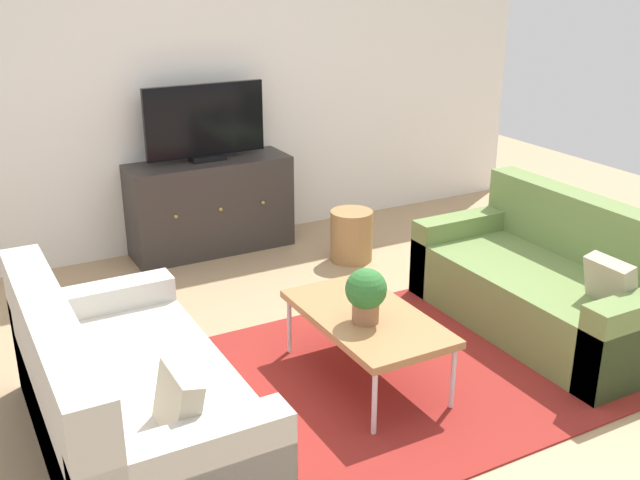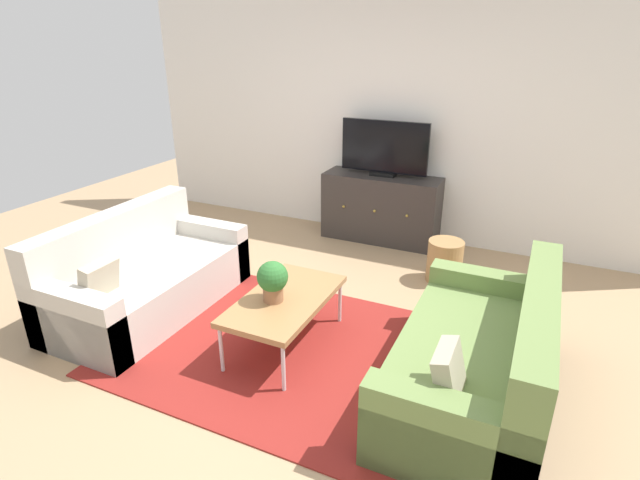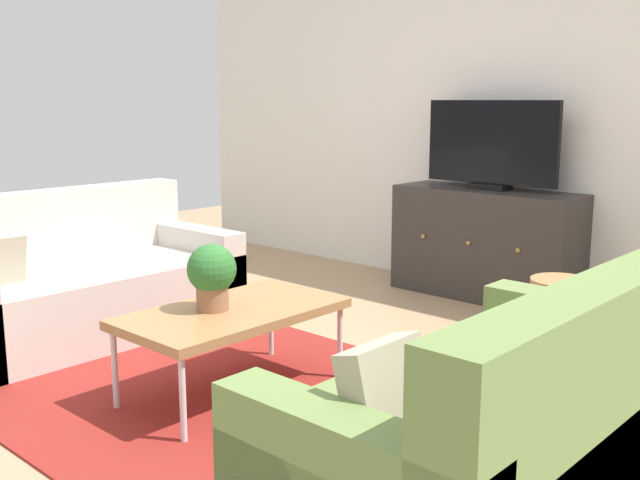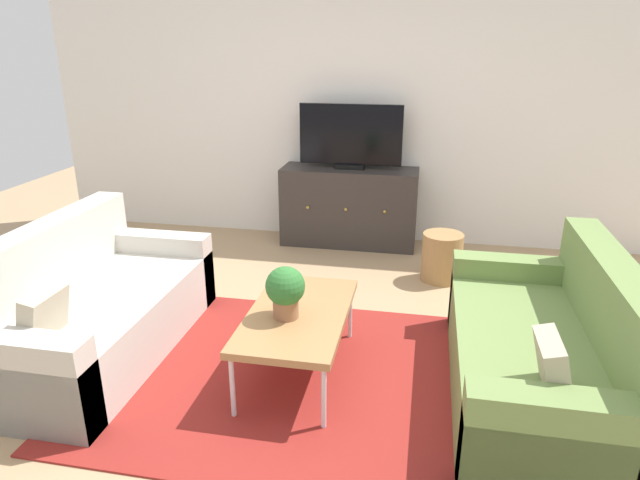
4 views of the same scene
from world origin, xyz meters
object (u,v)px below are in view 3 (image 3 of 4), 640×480
(couch_right_side, at_px, (514,430))
(potted_plant, at_px, (212,274))
(wicker_basket, at_px, (560,316))
(couch_left_side, at_px, (77,287))
(tv_console, at_px, (486,244))
(coffee_table, at_px, (232,315))
(flat_screen_tv, at_px, (491,145))

(couch_right_side, relative_size, potted_plant, 5.61)
(couch_right_side, bearing_deg, wicker_basket, 109.82)
(couch_left_side, relative_size, tv_console, 1.32)
(couch_left_side, distance_m, couch_right_side, 2.88)
(couch_right_side, distance_m, wicker_basket, 1.73)
(wicker_basket, bearing_deg, tv_console, 140.51)
(potted_plant, relative_size, wicker_basket, 0.75)
(couch_right_side, relative_size, wicker_basket, 4.22)
(coffee_table, height_order, potted_plant, potted_plant)
(potted_plant, bearing_deg, couch_left_side, 177.02)
(couch_right_side, distance_m, coffee_table, 1.46)
(coffee_table, bearing_deg, flat_screen_tv, 90.83)
(coffee_table, relative_size, potted_plant, 3.37)
(potted_plant, bearing_deg, tv_console, 89.55)
(couch_right_side, distance_m, flat_screen_tv, 2.93)
(coffee_table, distance_m, tv_console, 2.37)
(couch_right_side, bearing_deg, flat_screen_tv, 121.97)
(tv_console, distance_m, flat_screen_tv, 0.69)
(couch_right_side, distance_m, potted_plant, 1.55)
(potted_plant, distance_m, flat_screen_tv, 2.51)
(potted_plant, relative_size, flat_screen_tv, 0.32)
(potted_plant, height_order, wicker_basket, potted_plant)
(coffee_table, xyz_separation_m, potted_plant, (-0.05, -0.07, 0.20))
(flat_screen_tv, height_order, wicker_basket, flat_screen_tv)
(coffee_table, height_order, flat_screen_tv, flat_screen_tv)
(couch_right_side, bearing_deg, tv_console, 122.19)
(wicker_basket, bearing_deg, couch_right_side, -70.18)
(couch_left_side, xyz_separation_m, couch_right_side, (2.88, 0.00, 0.00))
(potted_plant, bearing_deg, coffee_table, 53.49)
(couch_right_side, xyz_separation_m, flat_screen_tv, (-1.49, 2.39, 0.80))
(couch_left_side, bearing_deg, tv_console, 59.75)
(couch_left_side, relative_size, coffee_table, 1.67)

